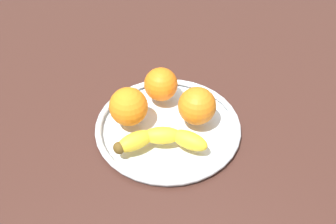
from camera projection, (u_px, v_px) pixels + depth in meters
ground_plane at (168, 137)px, 75.68cm from camera, size 149.91×149.91×4.00cm
fruit_bowl at (168, 127)px, 73.67cm from camera, size 28.13×28.13×1.80cm
banana at (160, 139)px, 67.87cm from camera, size 17.60×7.81×3.21cm
orange_front_left at (161, 84)px, 76.27cm from camera, size 6.82×6.82×6.82cm
orange_back_left at (128, 107)px, 71.09cm from camera, size 7.35×7.35×7.35cm
orange_front_right at (197, 107)px, 71.05cm from camera, size 7.25×7.25×7.25cm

